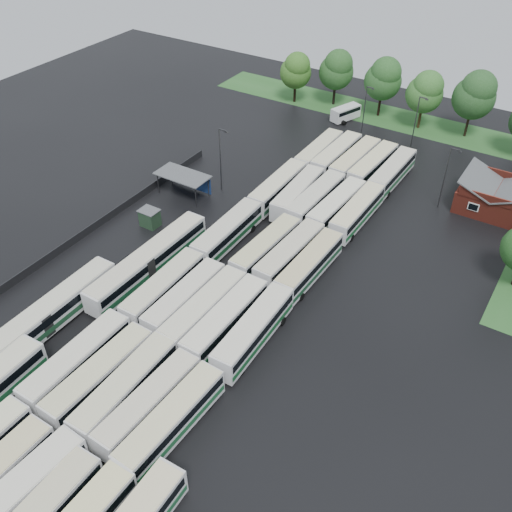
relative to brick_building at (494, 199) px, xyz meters
The scene contains 46 objects.
ground 49.08m from the brick_building, 119.30° to the right, with size 160.00×160.00×0.00m, color black.
brick_building is the anchor object (origin of this frame).
wash_shed 46.14m from the brick_building, 153.27° to the right, with size 8.20×4.20×3.58m.
utility_hut 50.26m from the brick_building, 143.11° to the right, with size 2.70×2.20×2.62m.
grass_strip_north 31.19m from the brick_building, 134.96° to the left, with size 80.00×10.00×0.01m, color #295B25.
west_fence 57.83m from the brick_building, 143.04° to the right, with size 0.10×50.00×1.20m, color #2D2D30.
bus_r0c2 71.87m from the brick_building, 107.73° to the right, with size 3.52×13.51×3.72m.
bus_r1c0 61.99m from the brick_building, 117.46° to the right, with size 2.90×13.31×3.70m.
bus_r1c1 60.66m from the brick_building, 114.59° to the right, with size 3.05×13.24×3.67m.
bus_r1c2 59.15m from the brick_building, 111.82° to the right, with size 3.12×13.28×3.68m.
bus_r1c3 58.24m from the brick_building, 108.88° to the right, with size 3.05×12.77×3.53m.
bus_r1c4 57.67m from the brick_building, 105.88° to the right, with size 3.15×13.11×3.63m.
bus_r2c0 50.12m from the brick_building, 124.45° to the right, with size 2.94×12.96×3.60m.
bus_r2c1 48.44m from the brick_building, 121.22° to the right, with size 2.73×12.66×3.52m.
bus_r2c2 47.28m from the brick_building, 117.76° to the right, with size 2.99×13.36×3.71m.
bus_r2c3 45.98m from the brick_building, 114.40° to the right, with size 2.92×13.38×3.72m.
bus_r2c4 44.35m from the brick_building, 110.47° to the right, with size 3.22×13.42×3.71m.
bus_r3c0 39.77m from the brick_building, 135.37° to the right, with size 2.99×13.31×3.69m.
bus_r3c2 35.75m from the brick_building, 128.31° to the right, with size 3.29×12.91×3.56m.
bus_r3c3 33.46m from the brick_building, 124.32° to the right, with size 3.31×13.18×3.64m.
bus_r3c4 32.29m from the brick_building, 119.03° to the right, with size 3.02×13.05×3.62m.
bus_r4c0 31.82m from the brick_building, 153.11° to the right, with size 3.02×13.28×3.68m.
bus_r4c1 28.86m from the brick_building, 150.27° to the right, with size 3.36×13.04×3.60m.
bus_r4c2 26.28m from the brick_building, 147.02° to the right, with size 3.14×13.26×3.67m.
bus_r4c3 23.56m from the brick_building, 142.60° to the right, with size 3.37×13.06×3.60m.
bus_r4c4 20.96m from the brick_building, 138.02° to the right, with size 2.87×12.95×3.60m.
bus_r5c0 28.39m from the brick_building, behind, with size 2.75×12.68×3.53m.
bus_r5c1 25.36m from the brick_building, behind, with size 3.08×13.13×3.64m.
bus_r5c2 22.03m from the brick_building, behind, with size 3.31×13.20×3.65m.
bus_r5c3 18.98m from the brick_building, behind, with size 3.38×13.07×3.61m.
bus_r5c4 15.54m from the brick_building, behind, with size 2.96×12.98×3.60m.
artic_bus_west_b 50.79m from the brick_building, 130.78° to the right, with size 3.08×20.01×3.71m.
artic_bus_west_c 63.60m from the brick_building, 124.92° to the right, with size 2.99×19.73×3.66m.
minibus 35.71m from the brick_building, 152.57° to the left, with size 4.12×6.35×2.60m.
tree_north_0 47.79m from the brick_building, 157.08° to the left, with size 6.17×6.17×10.23m.
tree_north_1 42.89m from the brick_building, 149.32° to the left, with size 6.73×6.73×11.14m.
tree_north_2 34.92m from the brick_building, 141.36° to the left, with size 6.97×6.97×11.55m.
tree_north_3 28.12m from the brick_building, 132.07° to the left, with size 6.66×6.66×11.03m.
tree_north_4 24.80m from the brick_building, 115.12° to the left, with size 7.44×7.44×12.33m.
lamp_post_ne 8.63m from the brick_building, 152.02° to the right, with size 1.52×0.30×9.85m.
lamp_post_nw 40.86m from the brick_building, 155.45° to the right, with size 1.61×0.31×10.43m.
lamp_post_back_w 29.26m from the brick_building, 154.97° to the left, with size 1.40×0.27×9.12m.
lamp_post_back_e 20.32m from the brick_building, 146.29° to the left, with size 1.52×0.30×9.90m.
puddle_0 67.84m from the brick_building, 114.31° to the right, with size 4.78×4.78×0.01m, color black.
puddle_2 51.57m from the brick_building, 132.68° to the right, with size 7.00×7.00×0.01m, color black.
puddle_3 48.71m from the brick_building, 114.13° to the right, with size 3.48×3.48×0.01m, color black.
Camera 1 is at (32.08, -35.68, 47.26)m, focal length 40.00 mm.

